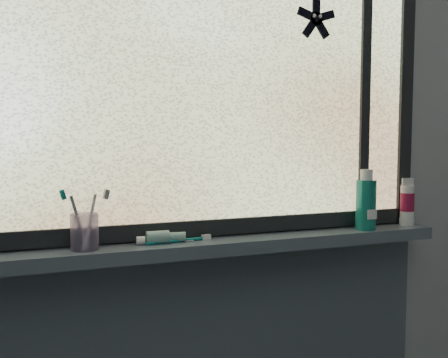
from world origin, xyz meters
name	(u,v)px	position (x,y,z in m)	size (l,w,h in m)	color
wall_back	(197,163)	(0.00, 1.30, 1.25)	(3.00, 0.01, 2.50)	#9EA3A8
windowsill	(205,247)	(0.00, 1.23, 1.00)	(1.62, 0.14, 0.04)	#454F5D
window_pane	(199,72)	(0.00, 1.28, 1.53)	(1.50, 0.01, 1.00)	silver
frame_bottom	(200,228)	(0.00, 1.28, 1.05)	(1.60, 0.03, 0.05)	black
frame_right	(405,82)	(0.78, 1.28, 1.53)	(0.05, 0.03, 1.10)	black
frame_mullion	(364,80)	(0.60, 1.28, 1.53)	(0.04, 0.03, 1.00)	black
starfish_sticker	(316,19)	(0.40, 1.27, 1.72)	(0.15, 0.02, 0.15)	black
toothpaste_tube	(165,237)	(-0.12, 1.23, 1.04)	(0.21, 0.04, 0.04)	silver
toothbrush_cup	(85,232)	(-0.35, 1.23, 1.07)	(0.08, 0.08, 0.10)	#AE99CA
toothbrush_lying	(175,240)	(-0.09, 1.23, 1.03)	(0.22, 0.02, 0.01)	#0C7471
mouthwash_bottle	(366,200)	(0.57, 1.21, 1.12)	(0.07, 0.07, 0.17)	teal
cream_tube	(407,200)	(0.77, 1.24, 1.11)	(0.05, 0.05, 0.12)	silver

